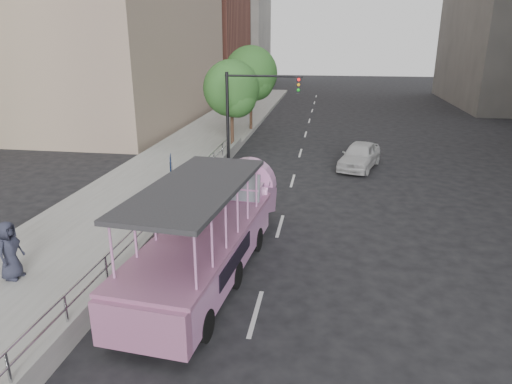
{
  "coord_description": "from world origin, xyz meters",
  "views": [
    {
      "loc": [
        2.64,
        -12.28,
        6.92
      ],
      "look_at": [
        0.26,
        2.68,
        1.79
      ],
      "focal_mm": 32.0,
      "sensor_mm": 36.0,
      "label": 1
    }
  ],
  "objects_px": {
    "pedestrian_far": "(9,250)",
    "traffic_signal": "(249,104)",
    "duck_boat": "(213,233)",
    "car": "(360,155)",
    "parking_sign": "(172,184)",
    "street_tree_near": "(233,91)",
    "street_tree_far": "(252,75)"
  },
  "relations": [
    {
      "from": "street_tree_far",
      "to": "duck_boat",
      "type": "bearing_deg",
      "value": -83.71
    },
    {
      "from": "street_tree_near",
      "to": "street_tree_far",
      "type": "distance_m",
      "value": 6.02
    },
    {
      "from": "pedestrian_far",
      "to": "parking_sign",
      "type": "distance_m",
      "value": 5.79
    },
    {
      "from": "duck_boat",
      "to": "street_tree_far",
      "type": "height_order",
      "value": "street_tree_far"
    },
    {
      "from": "traffic_signal",
      "to": "street_tree_far",
      "type": "distance_m",
      "value": 9.57
    },
    {
      "from": "pedestrian_far",
      "to": "street_tree_near",
      "type": "height_order",
      "value": "street_tree_near"
    },
    {
      "from": "duck_boat",
      "to": "parking_sign",
      "type": "distance_m",
      "value": 3.47
    },
    {
      "from": "car",
      "to": "street_tree_far",
      "type": "relative_size",
      "value": 0.66
    },
    {
      "from": "street_tree_far",
      "to": "street_tree_near",
      "type": "bearing_deg",
      "value": -91.91
    },
    {
      "from": "parking_sign",
      "to": "street_tree_near",
      "type": "bearing_deg",
      "value": 91.71
    },
    {
      "from": "street_tree_near",
      "to": "street_tree_far",
      "type": "relative_size",
      "value": 0.89
    },
    {
      "from": "car",
      "to": "traffic_signal",
      "type": "bearing_deg",
      "value": -158.42
    },
    {
      "from": "pedestrian_far",
      "to": "traffic_signal",
      "type": "relative_size",
      "value": 0.34
    },
    {
      "from": "parking_sign",
      "to": "car",
      "type": "bearing_deg",
      "value": 53.57
    },
    {
      "from": "duck_boat",
      "to": "traffic_signal",
      "type": "bearing_deg",
      "value": 94.62
    },
    {
      "from": "duck_boat",
      "to": "street_tree_near",
      "type": "xyz_separation_m",
      "value": [
        -2.57,
        15.53,
        2.66
      ]
    },
    {
      "from": "car",
      "to": "street_tree_near",
      "type": "distance_m",
      "value": 8.86
    },
    {
      "from": "duck_boat",
      "to": "street_tree_far",
      "type": "bearing_deg",
      "value": 96.29
    },
    {
      "from": "car",
      "to": "parking_sign",
      "type": "height_order",
      "value": "parking_sign"
    },
    {
      "from": "duck_boat",
      "to": "car",
      "type": "bearing_deg",
      "value": 67.61
    },
    {
      "from": "pedestrian_far",
      "to": "parking_sign",
      "type": "bearing_deg",
      "value": -32.1
    },
    {
      "from": "pedestrian_far",
      "to": "traffic_signal",
      "type": "height_order",
      "value": "traffic_signal"
    },
    {
      "from": "traffic_signal",
      "to": "street_tree_far",
      "type": "height_order",
      "value": "street_tree_far"
    },
    {
      "from": "street_tree_near",
      "to": "traffic_signal",
      "type": "bearing_deg",
      "value": -65.02
    },
    {
      "from": "car",
      "to": "street_tree_far",
      "type": "xyz_separation_m",
      "value": [
        -7.57,
        8.92,
        3.58
      ]
    },
    {
      "from": "car",
      "to": "street_tree_far",
      "type": "distance_m",
      "value": 12.23
    },
    {
      "from": "traffic_signal",
      "to": "street_tree_far",
      "type": "xyz_separation_m",
      "value": [
        -1.4,
        9.43,
        0.81
      ]
    },
    {
      "from": "pedestrian_far",
      "to": "street_tree_far",
      "type": "bearing_deg",
      "value": -5.12
    },
    {
      "from": "parking_sign",
      "to": "street_tree_far",
      "type": "height_order",
      "value": "street_tree_far"
    },
    {
      "from": "duck_boat",
      "to": "traffic_signal",
      "type": "relative_size",
      "value": 1.85
    },
    {
      "from": "car",
      "to": "pedestrian_far",
      "type": "distance_m",
      "value": 18.2
    },
    {
      "from": "duck_boat",
      "to": "pedestrian_far",
      "type": "xyz_separation_m",
      "value": [
        -5.44,
        -2.15,
        0.01
      ]
    }
  ]
}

